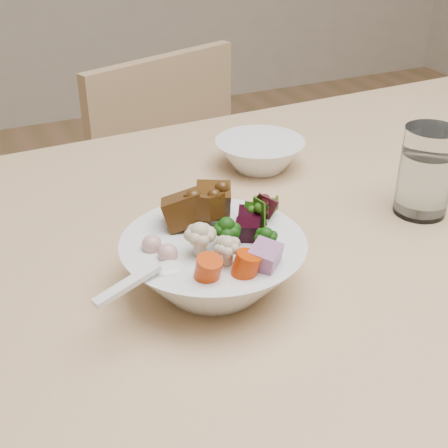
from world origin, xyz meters
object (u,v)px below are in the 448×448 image
at_px(chair_far, 198,228).
at_px(food_bowl, 214,260).
at_px(side_bowl, 260,155).
at_px(water_glass, 425,175).

xyz_separation_m(chair_far, food_bowl, (-0.26, -0.67, 0.38)).
height_order(food_bowl, side_bowl, food_bowl).
bearing_deg(side_bowl, water_glass, -59.10).
distance_m(chair_far, side_bowl, 0.56).
height_order(chair_far, side_bowl, same).
height_order(water_glass, side_bowl, water_glass).
relative_size(food_bowl, side_bowl, 1.47).
distance_m(food_bowl, side_bowl, 0.32).
bearing_deg(food_bowl, water_glass, 7.02).
bearing_deg(water_glass, chair_far, 95.99).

